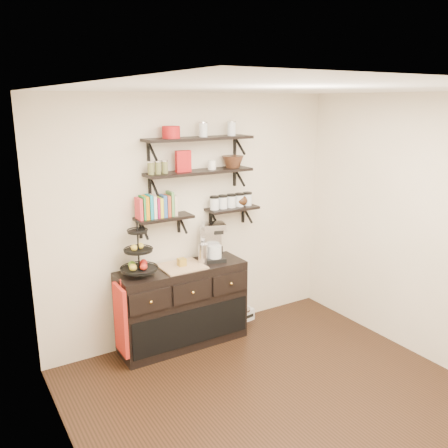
# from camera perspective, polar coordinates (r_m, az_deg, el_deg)

# --- Properties ---
(floor) EXTENTS (3.50, 3.50, 0.00)m
(floor) POSITION_cam_1_polar(r_m,az_deg,el_deg) (4.50, 7.92, -21.08)
(floor) COLOR black
(floor) RESTS_ON ground
(ceiling) EXTENTS (3.50, 3.50, 0.02)m
(ceiling) POSITION_cam_1_polar(r_m,az_deg,el_deg) (3.66, 9.44, 15.74)
(ceiling) COLOR white
(ceiling) RESTS_ON back_wall
(back_wall) EXTENTS (3.50, 0.02, 2.70)m
(back_wall) POSITION_cam_1_polar(r_m,az_deg,el_deg) (5.28, -3.60, 0.70)
(back_wall) COLOR #F2E7CD
(back_wall) RESTS_ON ground
(left_wall) EXTENTS (0.02, 3.50, 2.70)m
(left_wall) POSITION_cam_1_polar(r_m,az_deg,el_deg) (3.13, -17.32, -9.99)
(left_wall) COLOR #F2E7CD
(left_wall) RESTS_ON ground
(right_wall) EXTENTS (0.02, 3.50, 2.70)m
(right_wall) POSITION_cam_1_polar(r_m,az_deg,el_deg) (5.14, 23.81, -0.93)
(right_wall) COLOR #F2E7CD
(right_wall) RESTS_ON ground
(shelf_top) EXTENTS (1.20, 0.27, 0.23)m
(shelf_top) POSITION_cam_1_polar(r_m,az_deg,el_deg) (5.02, -3.05, 10.20)
(shelf_top) COLOR black
(shelf_top) RESTS_ON back_wall
(shelf_mid) EXTENTS (1.20, 0.27, 0.23)m
(shelf_mid) POSITION_cam_1_polar(r_m,az_deg,el_deg) (5.06, -2.99, 6.25)
(shelf_mid) COLOR black
(shelf_mid) RESTS_ON back_wall
(shelf_low_left) EXTENTS (0.60, 0.25, 0.23)m
(shelf_low_left) POSITION_cam_1_polar(r_m,az_deg,el_deg) (4.98, -7.25, 0.68)
(shelf_low_left) COLOR black
(shelf_low_left) RESTS_ON back_wall
(shelf_low_right) EXTENTS (0.60, 0.25, 0.23)m
(shelf_low_right) POSITION_cam_1_polar(r_m,az_deg,el_deg) (5.36, 0.95, 1.81)
(shelf_low_right) COLOR black
(shelf_low_right) RESTS_ON back_wall
(cookbooks) EXTENTS (0.40, 0.15, 0.26)m
(cookbooks) POSITION_cam_1_polar(r_m,az_deg,el_deg) (4.92, -8.00, 2.14)
(cookbooks) COLOR red
(cookbooks) RESTS_ON shelf_low_left
(glass_canisters) EXTENTS (0.54, 0.10, 0.13)m
(glass_canisters) POSITION_cam_1_polar(r_m,az_deg,el_deg) (5.34, 0.88, 2.71)
(glass_canisters) COLOR silver
(glass_canisters) RESTS_ON shelf_low_right
(sideboard) EXTENTS (1.40, 0.50, 0.92)m
(sideboard) POSITION_cam_1_polar(r_m,az_deg,el_deg) (5.25, -5.02, -9.78)
(sideboard) COLOR black
(sideboard) RESTS_ON floor
(fruit_stand) EXTENTS (0.37, 0.37, 0.55)m
(fruit_stand) POSITION_cam_1_polar(r_m,az_deg,el_deg) (4.85, -10.21, -3.98)
(fruit_stand) COLOR black
(fruit_stand) RESTS_ON sideboard
(candle) EXTENTS (0.08, 0.08, 0.08)m
(candle) POSITION_cam_1_polar(r_m,az_deg,el_deg) (5.07, -5.11, -4.58)
(candle) COLOR olive
(candle) RESTS_ON sideboard
(coffee_maker) EXTENTS (0.28, 0.28, 0.43)m
(coffee_maker) POSITION_cam_1_polar(r_m,az_deg,el_deg) (5.22, -1.39, -2.23)
(coffee_maker) COLOR black
(coffee_maker) RESTS_ON sideboard
(thermal_carafe) EXTENTS (0.11, 0.11, 0.22)m
(thermal_carafe) POSITION_cam_1_polar(r_m,az_deg,el_deg) (5.14, -2.51, -3.60)
(thermal_carafe) COLOR silver
(thermal_carafe) RESTS_ON sideboard
(apron) EXTENTS (0.04, 0.31, 0.71)m
(apron) POSITION_cam_1_polar(r_m,az_deg,el_deg) (4.90, -12.32, -11.24)
(apron) COLOR maroon
(apron) RESTS_ON sideboard
(radio) EXTENTS (0.28, 0.20, 0.16)m
(radio) POSITION_cam_1_polar(r_m,az_deg,el_deg) (5.90, 2.32, -10.84)
(radio) COLOR silver
(radio) RESTS_ON floor
(recipe_box) EXTENTS (0.16, 0.07, 0.22)m
(recipe_box) POSITION_cam_1_polar(r_m,az_deg,el_deg) (4.95, -4.93, 7.53)
(recipe_box) COLOR #A71315
(recipe_box) RESTS_ON shelf_mid
(walnut_bowl) EXTENTS (0.24, 0.24, 0.13)m
(walnut_bowl) POSITION_cam_1_polar(r_m,az_deg,el_deg) (5.25, 1.06, 7.50)
(walnut_bowl) COLOR black
(walnut_bowl) RESTS_ON shelf_mid
(ramekins) EXTENTS (0.09, 0.09, 0.10)m
(ramekins) POSITION_cam_1_polar(r_m,az_deg,el_deg) (5.12, -1.48, 7.11)
(ramekins) COLOR white
(ramekins) RESTS_ON shelf_mid
(teapot) EXTENTS (0.21, 0.18, 0.14)m
(teapot) POSITION_cam_1_polar(r_m,az_deg,el_deg) (5.41, 2.10, 2.93)
(teapot) COLOR #351E10
(teapot) RESTS_ON shelf_low_right
(red_pot) EXTENTS (0.18, 0.18, 0.12)m
(red_pot) POSITION_cam_1_polar(r_m,az_deg,el_deg) (4.87, -6.39, 10.92)
(red_pot) COLOR #A71315
(red_pot) RESTS_ON shelf_top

